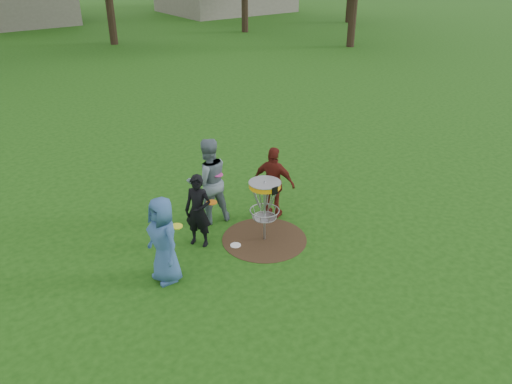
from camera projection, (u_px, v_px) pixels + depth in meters
ground at (264, 239)px, 10.57m from camera, size 100.00×100.00×0.00m
dirt_patch at (264, 239)px, 10.57m from camera, size 1.80×1.80×0.01m
player_blue at (164, 240)px, 8.97m from camera, size 0.57×0.85×1.68m
player_black at (198, 211)px, 10.07m from camera, size 0.63×0.68×1.56m
player_grey at (208, 181)px, 10.86m from camera, size 1.07×0.90×1.96m
player_maroon at (274, 183)px, 11.10m from camera, size 0.84×1.05×1.67m
disc_on_grass at (236, 245)px, 10.34m from camera, size 0.22×0.22×0.02m
disc_golf_basket at (265, 197)px, 10.11m from camera, size 0.66×0.67×1.38m
held_discs at (221, 195)px, 10.11m from camera, size 2.80×1.35×0.26m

